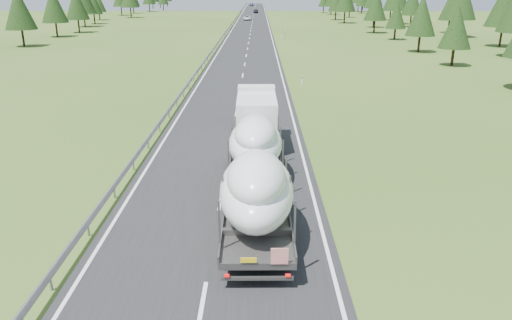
{
  "coord_description": "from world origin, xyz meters",
  "views": [
    {
      "loc": [
        1.85,
        -22.78,
        9.95
      ],
      "look_at": [
        1.74,
        0.04,
        2.0
      ],
      "focal_mm": 35.0,
      "sensor_mm": 36.0,
      "label": 1
    }
  ],
  "objects_px": {
    "distant_car_dark": "(256,11)",
    "highway_sign": "(285,30)",
    "distant_car_blue": "(252,5)",
    "boat_truck": "(256,151)",
    "distant_van": "(247,18)"
  },
  "relations": [
    {
      "from": "highway_sign",
      "to": "distant_van",
      "type": "distance_m",
      "value": 58.41
    },
    {
      "from": "boat_truck",
      "to": "highway_sign",
      "type": "bearing_deg",
      "value": 86.05
    },
    {
      "from": "highway_sign",
      "to": "distant_car_blue",
      "type": "distance_m",
      "value": 178.25
    },
    {
      "from": "distant_van",
      "to": "distant_car_dark",
      "type": "relative_size",
      "value": 1.07
    },
    {
      "from": "distant_car_dark",
      "to": "highway_sign",
      "type": "bearing_deg",
      "value": -85.47
    },
    {
      "from": "highway_sign",
      "to": "distant_car_dark",
      "type": "height_order",
      "value": "highway_sign"
    },
    {
      "from": "distant_van",
      "to": "distant_car_dark",
      "type": "distance_m",
      "value": 44.31
    },
    {
      "from": "distant_van",
      "to": "distant_car_blue",
      "type": "bearing_deg",
      "value": 91.13
    },
    {
      "from": "highway_sign",
      "to": "distant_car_dark",
      "type": "relative_size",
      "value": 0.55
    },
    {
      "from": "distant_car_dark",
      "to": "distant_car_blue",
      "type": "height_order",
      "value": "distant_car_dark"
    },
    {
      "from": "highway_sign",
      "to": "boat_truck",
      "type": "bearing_deg",
      "value": -93.95
    },
    {
      "from": "highway_sign",
      "to": "distant_car_blue",
      "type": "relative_size",
      "value": 0.58
    },
    {
      "from": "distant_van",
      "to": "distant_car_blue",
      "type": "xyz_separation_m",
      "value": [
        -0.24,
        120.28,
        0.03
      ]
    },
    {
      "from": "highway_sign",
      "to": "distant_car_blue",
      "type": "height_order",
      "value": "highway_sign"
    },
    {
      "from": "distant_van",
      "to": "distant_car_dark",
      "type": "xyz_separation_m",
      "value": [
        2.38,
        44.25,
        0.1
      ]
    }
  ]
}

